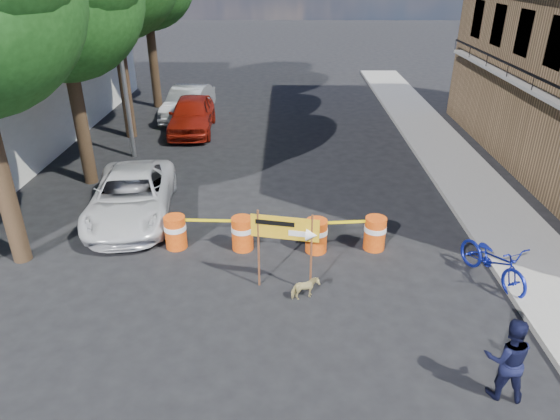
{
  "coord_description": "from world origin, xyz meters",
  "views": [
    {
      "loc": [
        -0.08,
        -8.78,
        6.84
      ],
      "look_at": [
        -0.22,
        2.3,
        1.3
      ],
      "focal_mm": 32.0,
      "sensor_mm": 36.0,
      "label": 1
    }
  ],
  "objects_px": {
    "barrel_far_right": "(375,233)",
    "sedan_red": "(192,115)",
    "suv_white": "(131,196)",
    "barrel_mid_left": "(242,233)",
    "barrel_mid_right": "(316,235)",
    "sedan_silver": "(188,103)",
    "bicycle": "(498,242)",
    "detour_sign": "(294,235)",
    "pedestrian": "(507,359)",
    "barrel_far_left": "(175,231)",
    "dog": "(305,289)"
  },
  "relations": [
    {
      "from": "barrel_mid_left",
      "to": "sedan_silver",
      "type": "xyz_separation_m",
      "value": [
        -3.59,
        12.33,
        0.27
      ]
    },
    {
      "from": "bicycle",
      "to": "sedan_red",
      "type": "relative_size",
      "value": 0.47
    },
    {
      "from": "detour_sign",
      "to": "sedan_red",
      "type": "distance_m",
      "value": 12.75
    },
    {
      "from": "dog",
      "to": "barrel_far_left",
      "type": "bearing_deg",
      "value": 32.61
    },
    {
      "from": "suv_white",
      "to": "bicycle",
      "type": "bearing_deg",
      "value": -26.27
    },
    {
      "from": "sedan_red",
      "to": "sedan_silver",
      "type": "xyz_separation_m",
      "value": [
        -0.55,
        2.19,
        -0.03
      ]
    },
    {
      "from": "barrel_mid_right",
      "to": "pedestrian",
      "type": "bearing_deg",
      "value": -58.3
    },
    {
      "from": "barrel_mid_right",
      "to": "barrel_far_right",
      "type": "distance_m",
      "value": 1.55
    },
    {
      "from": "detour_sign",
      "to": "suv_white",
      "type": "xyz_separation_m",
      "value": [
        -4.71,
        3.6,
        -0.77
      ]
    },
    {
      "from": "barrel_far_right",
      "to": "sedan_red",
      "type": "height_order",
      "value": "sedan_red"
    },
    {
      "from": "barrel_mid_left",
      "to": "detour_sign",
      "type": "relative_size",
      "value": 0.46
    },
    {
      "from": "detour_sign",
      "to": "sedan_red",
      "type": "xyz_separation_m",
      "value": [
        -4.36,
        11.97,
        -0.68
      ]
    },
    {
      "from": "pedestrian",
      "to": "sedan_red",
      "type": "bearing_deg",
      "value": -52.18
    },
    {
      "from": "sedan_red",
      "to": "sedan_silver",
      "type": "bearing_deg",
      "value": 100.95
    },
    {
      "from": "pedestrian",
      "to": "suv_white",
      "type": "height_order",
      "value": "pedestrian"
    },
    {
      "from": "pedestrian",
      "to": "sedan_red",
      "type": "relative_size",
      "value": 0.35
    },
    {
      "from": "sedan_red",
      "to": "suv_white",
      "type": "bearing_deg",
      "value": -95.43
    },
    {
      "from": "bicycle",
      "to": "sedan_red",
      "type": "bearing_deg",
      "value": 105.57
    },
    {
      "from": "barrel_mid_right",
      "to": "barrel_far_right",
      "type": "relative_size",
      "value": 1.0
    },
    {
      "from": "suv_white",
      "to": "sedan_silver",
      "type": "distance_m",
      "value": 10.56
    },
    {
      "from": "suv_white",
      "to": "barrel_mid_left",
      "type": "bearing_deg",
      "value": -35.18
    },
    {
      "from": "barrel_far_right",
      "to": "dog",
      "type": "height_order",
      "value": "barrel_far_right"
    },
    {
      "from": "detour_sign",
      "to": "sedan_red",
      "type": "bearing_deg",
      "value": 120.84
    },
    {
      "from": "barrel_far_right",
      "to": "dog",
      "type": "distance_m",
      "value": 2.94
    },
    {
      "from": "barrel_far_right",
      "to": "suv_white",
      "type": "height_order",
      "value": "suv_white"
    },
    {
      "from": "barrel_far_left",
      "to": "sedan_silver",
      "type": "relative_size",
      "value": 0.2
    },
    {
      "from": "barrel_mid_right",
      "to": "bicycle",
      "type": "height_order",
      "value": "bicycle"
    },
    {
      "from": "barrel_mid_left",
      "to": "detour_sign",
      "type": "height_order",
      "value": "detour_sign"
    },
    {
      "from": "barrel_mid_right",
      "to": "pedestrian",
      "type": "height_order",
      "value": "pedestrian"
    },
    {
      "from": "barrel_far_left",
      "to": "suv_white",
      "type": "relative_size",
      "value": 0.18
    },
    {
      "from": "detour_sign",
      "to": "bicycle",
      "type": "relative_size",
      "value": 0.93
    },
    {
      "from": "barrel_mid_left",
      "to": "bicycle",
      "type": "height_order",
      "value": "bicycle"
    },
    {
      "from": "barrel_mid_left",
      "to": "sedan_silver",
      "type": "relative_size",
      "value": 0.2
    },
    {
      "from": "detour_sign",
      "to": "sedan_silver",
      "type": "distance_m",
      "value": 15.0
    },
    {
      "from": "barrel_far_left",
      "to": "sedan_silver",
      "type": "height_order",
      "value": "sedan_silver"
    },
    {
      "from": "barrel_far_left",
      "to": "detour_sign",
      "type": "xyz_separation_m",
      "value": [
        3.09,
        -1.88,
        0.98
      ]
    },
    {
      "from": "suv_white",
      "to": "sedan_red",
      "type": "bearing_deg",
      "value": 80.08
    },
    {
      "from": "sedan_silver",
      "to": "dog",
      "type": "bearing_deg",
      "value": -63.65
    },
    {
      "from": "pedestrian",
      "to": "dog",
      "type": "bearing_deg",
      "value": -29.37
    },
    {
      "from": "detour_sign",
      "to": "suv_white",
      "type": "distance_m",
      "value": 5.98
    },
    {
      "from": "sedan_silver",
      "to": "barrel_far_left",
      "type": "bearing_deg",
      "value": -74.81
    },
    {
      "from": "sedan_red",
      "to": "detour_sign",
      "type": "bearing_deg",
      "value": -73.03
    },
    {
      "from": "barrel_mid_right",
      "to": "bicycle",
      "type": "relative_size",
      "value": 0.42
    },
    {
      "from": "barrel_mid_right",
      "to": "sedan_red",
      "type": "height_order",
      "value": "sedan_red"
    },
    {
      "from": "barrel_far_left",
      "to": "bicycle",
      "type": "distance_m",
      "value": 7.94
    },
    {
      "from": "barrel_mid_right",
      "to": "dog",
      "type": "xyz_separation_m",
      "value": [
        -0.35,
        -2.09,
        -0.21
      ]
    },
    {
      "from": "sedan_red",
      "to": "sedan_silver",
      "type": "relative_size",
      "value": 1.01
    },
    {
      "from": "pedestrian",
      "to": "dog",
      "type": "distance_m",
      "value": 4.34
    },
    {
      "from": "barrel_mid_left",
      "to": "barrel_far_left",
      "type": "bearing_deg",
      "value": 178.35
    },
    {
      "from": "pedestrian",
      "to": "barrel_far_right",
      "type": "bearing_deg",
      "value": -63.92
    }
  ]
}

